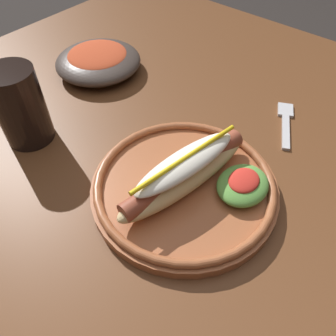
{
  "coord_description": "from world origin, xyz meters",
  "views": [
    {
      "loc": [
        -0.21,
        -0.27,
        1.13
      ],
      "look_at": [
        0.03,
        -0.07,
        0.77
      ],
      "focal_mm": 36.0,
      "sensor_mm": 36.0,
      "label": 1
    }
  ],
  "objects_px": {
    "fork": "(286,121)",
    "side_bowl": "(98,60)",
    "soda_cup": "(20,107)",
    "hot_dog_plate": "(188,183)"
  },
  "relations": [
    {
      "from": "hot_dog_plate",
      "to": "fork",
      "type": "xyz_separation_m",
      "value": [
        0.23,
        -0.04,
        -0.02
      ]
    },
    {
      "from": "side_bowl",
      "to": "hot_dog_plate",
      "type": "bearing_deg",
      "value": -111.97
    },
    {
      "from": "hot_dog_plate",
      "to": "soda_cup",
      "type": "height_order",
      "value": "soda_cup"
    },
    {
      "from": "hot_dog_plate",
      "to": "soda_cup",
      "type": "xyz_separation_m",
      "value": [
        -0.07,
        0.27,
        0.04
      ]
    },
    {
      "from": "soda_cup",
      "to": "side_bowl",
      "type": "xyz_separation_m",
      "value": [
        0.21,
        0.06,
        -0.04
      ]
    },
    {
      "from": "fork",
      "to": "soda_cup",
      "type": "bearing_deg",
      "value": 107.45
    },
    {
      "from": "fork",
      "to": "soda_cup",
      "type": "relative_size",
      "value": 0.93
    },
    {
      "from": "fork",
      "to": "side_bowl",
      "type": "bearing_deg",
      "value": 77.57
    },
    {
      "from": "hot_dog_plate",
      "to": "side_bowl",
      "type": "relative_size",
      "value": 1.55
    },
    {
      "from": "soda_cup",
      "to": "side_bowl",
      "type": "distance_m",
      "value": 0.22
    }
  ]
}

